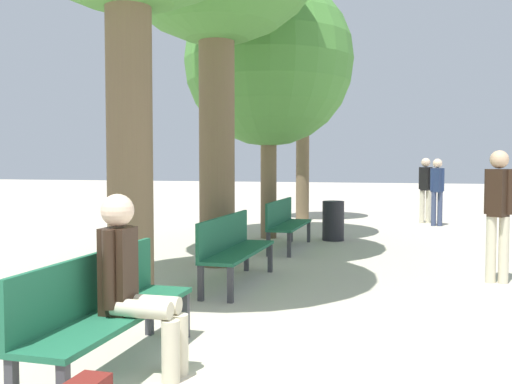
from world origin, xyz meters
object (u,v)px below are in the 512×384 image
object	(u,v)px
bench_row_0	(104,303)
trash_bin	(333,221)
bench_row_1	(233,244)
tree_row_3	(303,82)
pedestrian_mid	(498,207)
tree_row_2	(269,62)
pedestrian_far	(437,188)
bench_row_2	(285,220)
person_seated	(133,280)
pedestrian_near	(425,186)

from	to	relation	value
bench_row_0	trash_bin	size ratio (longest dim) A/B	2.46
bench_row_1	trash_bin	size ratio (longest dim) A/B	2.46
tree_row_3	pedestrian_mid	world-z (taller)	tree_row_3
tree_row_2	tree_row_3	bearing A→B (deg)	90.00
bench_row_1	tree_row_3	world-z (taller)	tree_row_3
bench_row_0	pedestrian_far	size ratio (longest dim) A/B	1.17
bench_row_2	pedestrian_mid	world-z (taller)	pedestrian_mid
bench_row_0	pedestrian_far	distance (m)	11.02
trash_bin	bench_row_2	bearing A→B (deg)	-117.77
pedestrian_mid	trash_bin	world-z (taller)	pedestrian_mid
bench_row_0	person_seated	distance (m)	0.29
bench_row_1	pedestrian_near	bearing A→B (deg)	73.01
tree_row_3	pedestrian_far	world-z (taller)	tree_row_3
tree_row_3	person_seated	world-z (taller)	tree_row_3
pedestrian_near	bench_row_0	bearing A→B (deg)	-102.50
tree_row_2	pedestrian_near	bearing A→B (deg)	50.41
bench_row_0	trash_bin	xyz separation A→B (m)	(0.68, 7.48, -0.12)
bench_row_0	bench_row_2	size ratio (longest dim) A/B	1.00
bench_row_2	pedestrian_mid	size ratio (longest dim) A/B	1.13
trash_bin	pedestrian_near	bearing A→B (deg)	64.37
pedestrian_mid	pedestrian_far	distance (m)	6.62
trash_bin	tree_row_3	bearing A→B (deg)	109.46
bench_row_0	pedestrian_far	world-z (taller)	pedestrian_far
bench_row_2	trash_bin	distance (m)	1.47
bench_row_0	tree_row_3	bearing A→B (deg)	93.23
pedestrian_mid	tree_row_3	bearing A→B (deg)	118.34
bench_row_1	tree_row_2	bearing A→B (deg)	98.19
bench_row_2	tree_row_2	bearing A→B (deg)	115.99
pedestrian_near	pedestrian_mid	size ratio (longest dim) A/B	0.97
bench_row_1	pedestrian_far	distance (m)	8.06
bench_row_1	pedestrian_near	xyz separation A→B (m)	(2.50, 8.17, 0.43)
tree_row_3	pedestrian_mid	size ratio (longest dim) A/B	2.89
tree_row_3	pedestrian_near	world-z (taller)	tree_row_3
bench_row_1	bench_row_2	size ratio (longest dim) A/B	1.00
bench_row_1	pedestrian_near	size ratio (longest dim) A/B	1.16
tree_row_2	bench_row_0	bearing A→B (deg)	-85.17
tree_row_2	person_seated	xyz separation A→B (m)	(0.86, -7.47, -2.84)
bench_row_1	tree_row_3	size ratio (longest dim) A/B	0.39
pedestrian_near	trash_bin	bearing A→B (deg)	-115.63
tree_row_3	pedestrian_far	bearing A→B (deg)	-9.00
tree_row_3	bench_row_0	bearing A→B (deg)	-86.77
pedestrian_mid	trash_bin	distance (m)	4.30
tree_row_2	person_seated	world-z (taller)	tree_row_2
pedestrian_mid	pedestrian_far	bearing A→B (deg)	94.04
bench_row_0	bench_row_1	xyz separation A→B (m)	(0.00, 3.09, 0.00)
tree_row_2	pedestrian_near	distance (m)	5.55
bench_row_1	pedestrian_far	world-z (taller)	pedestrian_far
bench_row_2	person_seated	xyz separation A→B (m)	(0.23, -6.18, 0.18)
pedestrian_mid	tree_row_2	bearing A→B (deg)	138.34
bench_row_0	tree_row_2	xyz separation A→B (m)	(-0.63, 7.48, 3.02)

